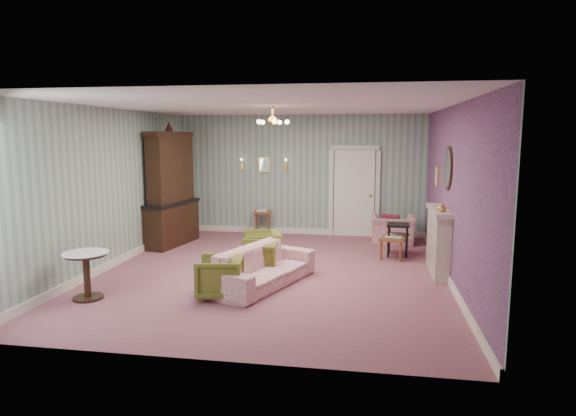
% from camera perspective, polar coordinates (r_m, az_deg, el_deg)
% --- Properties ---
extents(floor, '(7.00, 7.00, 0.00)m').
position_cam_1_polar(floor, '(8.80, -1.72, -7.45)').
color(floor, '#9A596B').
rests_on(floor, ground).
extents(ceiling, '(7.00, 7.00, 0.00)m').
position_cam_1_polar(ceiling, '(8.48, -1.81, 11.76)').
color(ceiling, white).
rests_on(ceiling, ground).
extents(wall_back, '(6.00, 0.00, 6.00)m').
position_cam_1_polar(wall_back, '(11.96, 1.47, 3.83)').
color(wall_back, gray).
rests_on(wall_back, ground).
extents(wall_front, '(6.00, 0.00, 6.00)m').
position_cam_1_polar(wall_front, '(5.17, -9.28, -2.36)').
color(wall_front, gray).
rests_on(wall_front, ground).
extents(wall_left, '(0.00, 7.00, 7.00)m').
position_cam_1_polar(wall_left, '(9.56, -19.72, 2.19)').
color(wall_left, gray).
rests_on(wall_left, ground).
extents(wall_right, '(0.00, 7.00, 7.00)m').
position_cam_1_polar(wall_right, '(8.47, 18.58, 1.50)').
color(wall_right, gray).
rests_on(wall_right, ground).
extents(wall_right_floral, '(0.00, 7.00, 7.00)m').
position_cam_1_polar(wall_right_floral, '(8.47, 18.48, 1.50)').
color(wall_right_floral, '#C46299').
rests_on(wall_right_floral, ground).
extents(door, '(1.12, 0.12, 2.16)m').
position_cam_1_polar(door, '(11.84, 7.69, 1.92)').
color(door, white).
rests_on(door, floor).
extents(olive_chair_a, '(0.71, 0.75, 0.68)m').
position_cam_1_polar(olive_chair_a, '(7.49, -7.94, -7.69)').
color(olive_chair_a, olive).
rests_on(olive_chair_a, floor).
extents(olive_chair_b, '(0.67, 0.70, 0.66)m').
position_cam_1_polar(olive_chair_b, '(8.53, -3.55, -5.66)').
color(olive_chair_b, olive).
rests_on(olive_chair_b, floor).
extents(olive_chair_c, '(0.79, 0.82, 0.68)m').
position_cam_1_polar(olive_chair_c, '(9.29, -3.01, -4.43)').
color(olive_chair_c, olive).
rests_on(olive_chair_c, floor).
extents(sofa_chintz, '(1.33, 2.19, 0.82)m').
position_cam_1_polar(sofa_chintz, '(7.98, -2.95, -6.07)').
color(sofa_chintz, '#AD4668').
rests_on(sofa_chintz, floor).
extents(wingback_chair, '(0.97, 0.64, 0.84)m').
position_cam_1_polar(wingback_chair, '(11.25, 12.04, -1.93)').
color(wingback_chair, '#AD4668').
rests_on(wingback_chair, floor).
extents(dresser, '(0.81, 1.65, 2.64)m').
position_cam_1_polar(dresser, '(11.06, -13.49, 2.55)').
color(dresser, black).
rests_on(dresser, floor).
extents(fireplace, '(0.30, 1.40, 1.16)m').
position_cam_1_polar(fireplace, '(8.98, 17.03, -3.69)').
color(fireplace, beige).
rests_on(fireplace, floor).
extents(mantel_vase, '(0.15, 0.15, 0.15)m').
position_cam_1_polar(mantel_vase, '(8.47, 17.44, 0.08)').
color(mantel_vase, gold).
rests_on(mantel_vase, fireplace).
extents(oval_mirror, '(0.04, 0.76, 0.84)m').
position_cam_1_polar(oval_mirror, '(8.82, 18.03, 4.39)').
color(oval_mirror, white).
rests_on(oval_mirror, wall_right).
extents(framed_print, '(0.04, 0.34, 0.42)m').
position_cam_1_polar(framed_print, '(10.18, 16.90, 3.51)').
color(framed_print, gold).
rests_on(framed_print, wall_right).
extents(coffee_table, '(0.65, 0.93, 0.43)m').
position_cam_1_polar(coffee_table, '(10.06, 12.22, -4.36)').
color(coffee_table, brown).
rests_on(coffee_table, floor).
extents(side_table_black, '(0.47, 0.47, 0.66)m').
position_cam_1_polar(side_table_black, '(10.12, 12.61, -3.63)').
color(side_table_black, black).
rests_on(side_table_black, floor).
extents(pedestal_table, '(0.71, 0.71, 0.72)m').
position_cam_1_polar(pedestal_table, '(7.90, -22.29, -7.26)').
color(pedestal_table, black).
rests_on(pedestal_table, floor).
extents(nesting_table, '(0.44, 0.54, 0.65)m').
position_cam_1_polar(nesting_table, '(11.91, -3.00, -1.65)').
color(nesting_table, brown).
rests_on(nesting_table, floor).
extents(gilt_mirror_back, '(0.28, 0.06, 0.36)m').
position_cam_1_polar(gilt_mirror_back, '(12.06, -2.80, 5.05)').
color(gilt_mirror_back, gold).
rests_on(gilt_mirror_back, wall_back).
extents(sconce_left, '(0.16, 0.12, 0.30)m').
position_cam_1_polar(sconce_left, '(12.16, -5.37, 5.06)').
color(sconce_left, gold).
rests_on(sconce_left, wall_back).
extents(sconce_right, '(0.16, 0.12, 0.30)m').
position_cam_1_polar(sconce_right, '(11.93, -0.23, 5.03)').
color(sconce_right, gold).
rests_on(sconce_right, wall_back).
extents(chandelier, '(0.56, 0.56, 0.36)m').
position_cam_1_polar(chandelier, '(8.47, -1.80, 9.93)').
color(chandelier, gold).
rests_on(chandelier, ceiling).
extents(burgundy_cushion, '(0.41, 0.28, 0.39)m').
position_cam_1_polar(burgundy_cushion, '(11.09, 11.82, -1.76)').
color(burgundy_cushion, maroon).
rests_on(burgundy_cushion, wingback_chair).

